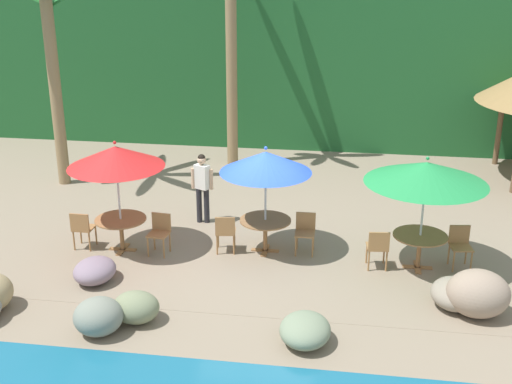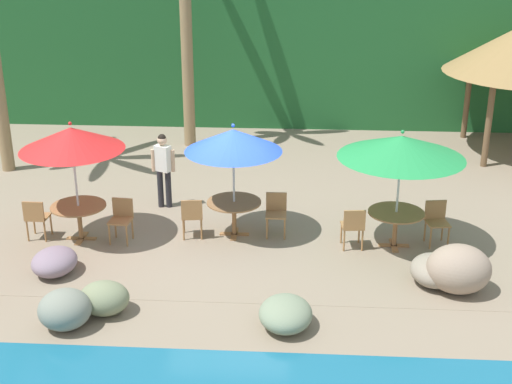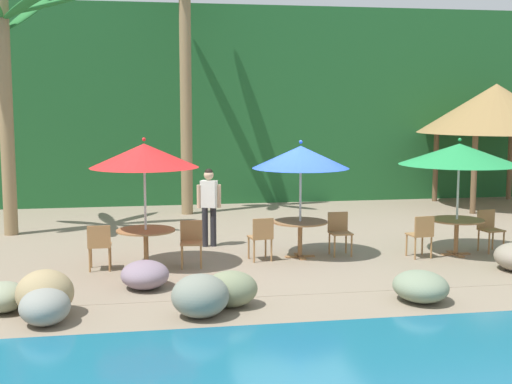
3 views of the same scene
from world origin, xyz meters
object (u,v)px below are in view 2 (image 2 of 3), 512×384
object	(u,v)px
dining_table_red	(79,211)
dining_table_blue	(234,207)
chair_blue_seaward	(276,211)
chair_green_seaward	(436,219)
chair_blue_inland	(192,215)
umbrella_red	(71,139)
chair_red_seaward	(122,217)
dining_table_green	(396,218)
umbrella_green	(402,147)
waiter_in_white	(163,165)
chair_green_inland	(353,225)
chair_red_inland	(36,216)
umbrella_blue	(233,140)

from	to	relation	value
dining_table_red	dining_table_blue	size ratio (longest dim) A/B	1.00
dining_table_red	chair_blue_seaward	world-z (taller)	chair_blue_seaward
dining_table_red	chair_green_seaward	bearing A→B (deg)	2.31
dining_table_red	dining_table_blue	xyz separation A→B (m)	(3.07, 0.40, 0.00)
chair_blue_inland	umbrella_red	bearing A→B (deg)	-174.98
umbrella_red	chair_red_seaward	size ratio (longest dim) A/B	2.83
dining_table_green	dining_table_red	bearing A→B (deg)	-179.35
umbrella_green	waiter_in_white	size ratio (longest dim) A/B	1.42
chair_red_seaward	chair_green_inland	world-z (taller)	same
chair_red_inland	umbrella_green	xyz separation A→B (m)	(7.13, 0.15, 1.56)
dining_table_red	umbrella_blue	bearing A→B (deg)	7.49
dining_table_blue	waiter_in_white	bearing A→B (deg)	140.65
chair_blue_seaward	dining_table_red	bearing A→B (deg)	-172.61
dining_table_red	chair_red_seaward	bearing A→B (deg)	0.88
umbrella_blue	umbrella_green	size ratio (longest dim) A/B	0.98
dining_table_red	umbrella_red	bearing A→B (deg)	-90.00
chair_blue_seaward	chair_green_seaward	bearing A→B (deg)	-4.01
chair_blue_seaward	dining_table_green	distance (m)	2.40
chair_blue_inland	chair_green_inland	distance (m)	3.21
chair_red_seaward	umbrella_red	bearing A→B (deg)	-179.12
chair_red_inland	umbrella_blue	bearing A→B (deg)	6.98
dining_table_blue	waiter_in_white	size ratio (longest dim) A/B	0.65
umbrella_red	dining_table_blue	world-z (taller)	umbrella_red
chair_blue_inland	dining_table_green	bearing A→B (deg)	-1.78
chair_red_inland	waiter_in_white	size ratio (longest dim) A/B	0.51
chair_blue_seaward	dining_table_green	bearing A→B (deg)	-10.53
umbrella_red	chair_red_seaward	bearing A→B (deg)	0.88
umbrella_green	chair_red_inland	bearing A→B (deg)	-178.82
umbrella_blue	dining_table_blue	xyz separation A→B (m)	(0.00, -0.00, -1.41)
chair_red_seaward	chair_blue_seaward	world-z (taller)	same
umbrella_green	chair_green_seaward	distance (m)	1.77
dining_table_red	dining_table_green	size ratio (longest dim) A/B	1.00
dining_table_green	chair_green_inland	distance (m)	0.86
umbrella_red	umbrella_blue	bearing A→B (deg)	7.49
dining_table_red	dining_table_blue	distance (m)	3.10
dining_table_red	chair_blue_seaward	distance (m)	3.96
chair_blue_inland	chair_green_inland	xyz separation A→B (m)	(3.20, -0.31, 0.00)
chair_blue_inland	dining_table_green	world-z (taller)	chair_blue_inland
chair_red_inland	chair_green_seaward	xyz separation A→B (m)	(7.96, 0.36, 0.00)
umbrella_blue	chair_red_seaward	bearing A→B (deg)	-170.00
umbrella_red	chair_blue_seaward	xyz separation A→B (m)	(3.92, 0.51, -1.62)
chair_red_seaward	dining_table_blue	bearing A→B (deg)	10.00
chair_red_inland	umbrella_blue	size ratio (longest dim) A/B	0.37
umbrella_green	waiter_in_white	bearing A→B (deg)	160.67
umbrella_red	umbrella_green	xyz separation A→B (m)	(6.28, 0.07, -0.06)
chair_blue_inland	dining_table_blue	bearing A→B (deg)	14.03
chair_red_seaward	umbrella_green	size ratio (longest dim) A/B	0.36
chair_green_seaward	dining_table_red	bearing A→B (deg)	-177.69
chair_red_inland	chair_blue_inland	distance (m)	3.11
dining_table_green	chair_green_seaward	xyz separation A→B (m)	(0.83, 0.21, -0.10)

